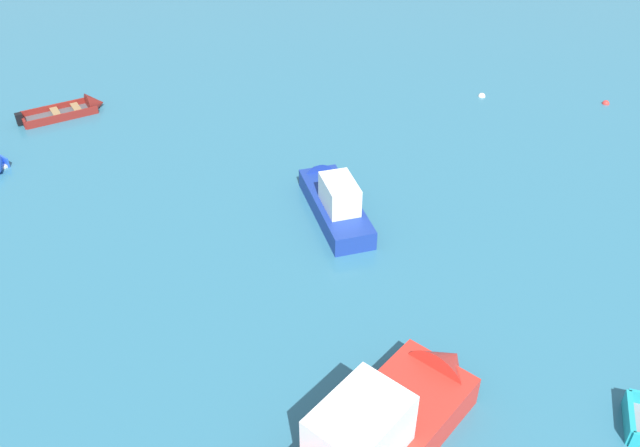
{
  "coord_description": "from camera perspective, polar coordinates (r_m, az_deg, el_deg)",
  "views": [
    {
      "loc": [
        2.79,
        0.47,
        14.53
      ],
      "look_at": [
        0.0,
        20.28,
        0.15
      ],
      "focal_mm": 37.03,
      "sensor_mm": 36.0,
      "label": 1
    }
  ],
  "objects": [
    {
      "name": "motor_launch_red_cluster_outer",
      "position": [
        17.33,
        5.7,
        -16.95
      ],
      "size": [
        5.63,
        7.2,
        2.93
      ],
      "color": "red",
      "rests_on": "ground_plane"
    },
    {
      "name": "motor_launch_deep_blue_midfield_right",
      "position": [
        25.27,
        1.1,
        2.24
      ],
      "size": [
        3.59,
        5.64,
        2.07
      ],
      "color": "navy",
      "rests_on": "ground_plane"
    },
    {
      "name": "rowboat_maroon_outer_right",
      "position": [
        35.07,
        -20.03,
        9.35
      ],
      "size": [
        3.82,
        3.42,
        1.22
      ],
      "color": "#4C4C51",
      "rests_on": "ground_plane"
    },
    {
      "name": "mooring_buoy_between_boats_right",
      "position": [
        36.82,
        23.45,
        9.47
      ],
      "size": [
        0.36,
        0.36,
        0.36
      ],
      "primitive_type": "sphere",
      "color": "red",
      "rests_on": "ground_plane"
    },
    {
      "name": "mooring_buoy_trailing",
      "position": [
        35.64,
        13.8,
        10.61
      ],
      "size": [
        0.37,
        0.37,
        0.37
      ],
      "primitive_type": "sphere",
      "color": "silver",
      "rests_on": "ground_plane"
    }
  ]
}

